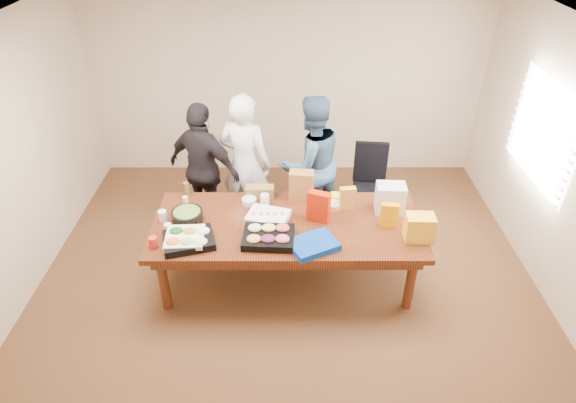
{
  "coord_description": "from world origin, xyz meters",
  "views": [
    {
      "loc": [
        0.01,
        -4.08,
        3.74
      ],
      "look_at": [
        0.01,
        0.1,
        0.96
      ],
      "focal_mm": 30.26,
      "sensor_mm": 36.0,
      "label": 1
    }
  ],
  "objects_px": {
    "conference_table": "(287,251)",
    "person_center": "(245,164)",
    "office_chair": "(371,188)",
    "sheet_cake": "(268,217)",
    "person_right": "(311,164)",
    "salad_bowl": "(187,216)"
  },
  "relations": [
    {
      "from": "conference_table",
      "to": "salad_bowl",
      "type": "height_order",
      "value": "salad_bowl"
    },
    {
      "from": "sheet_cake",
      "to": "salad_bowl",
      "type": "bearing_deg",
      "value": -162.67
    },
    {
      "from": "salad_bowl",
      "to": "person_center",
      "type": "bearing_deg",
      "value": 60.02
    },
    {
      "from": "person_center",
      "to": "sheet_cake",
      "type": "bearing_deg",
      "value": 127.34
    },
    {
      "from": "person_right",
      "to": "salad_bowl",
      "type": "height_order",
      "value": "person_right"
    },
    {
      "from": "sheet_cake",
      "to": "salad_bowl",
      "type": "relative_size",
      "value": 1.27
    },
    {
      "from": "person_right",
      "to": "salad_bowl",
      "type": "distance_m",
      "value": 1.67
    },
    {
      "from": "conference_table",
      "to": "sheet_cake",
      "type": "distance_m",
      "value": 0.46
    },
    {
      "from": "conference_table",
      "to": "person_right",
      "type": "bearing_deg",
      "value": 75.02
    },
    {
      "from": "conference_table",
      "to": "person_center",
      "type": "height_order",
      "value": "person_center"
    },
    {
      "from": "person_center",
      "to": "person_right",
      "type": "distance_m",
      "value": 0.79
    },
    {
      "from": "office_chair",
      "to": "person_center",
      "type": "distance_m",
      "value": 1.61
    },
    {
      "from": "conference_table",
      "to": "office_chair",
      "type": "bearing_deg",
      "value": 45.88
    },
    {
      "from": "conference_table",
      "to": "person_right",
      "type": "distance_m",
      "value": 1.21
    },
    {
      "from": "person_right",
      "to": "salad_bowl",
      "type": "xyz_separation_m",
      "value": [
        -1.33,
        -1.01,
        -0.06
      ]
    },
    {
      "from": "office_chair",
      "to": "sheet_cake",
      "type": "bearing_deg",
      "value": -134.76
    },
    {
      "from": "conference_table",
      "to": "person_center",
      "type": "xyz_separation_m",
      "value": [
        -0.5,
        1.01,
        0.51
      ]
    },
    {
      "from": "conference_table",
      "to": "person_center",
      "type": "bearing_deg",
      "value": 116.35
    },
    {
      "from": "person_right",
      "to": "office_chair",
      "type": "bearing_deg",
      "value": 154.99
    },
    {
      "from": "person_center",
      "to": "person_right",
      "type": "xyz_separation_m",
      "value": [
        0.79,
        0.06,
        -0.03
      ]
    },
    {
      "from": "conference_table",
      "to": "person_right",
      "type": "xyz_separation_m",
      "value": [
        0.29,
        1.07,
        0.49
      ]
    },
    {
      "from": "salad_bowl",
      "to": "office_chair",
      "type": "bearing_deg",
      "value": 26.07
    }
  ]
}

